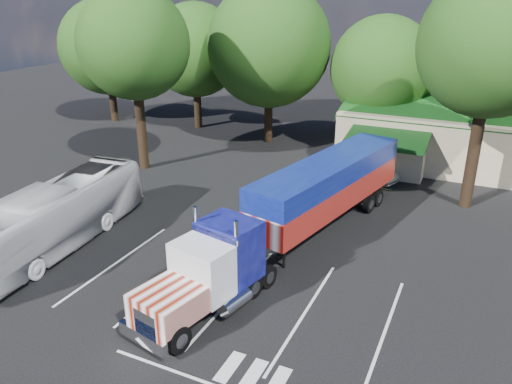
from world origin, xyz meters
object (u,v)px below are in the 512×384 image
at_px(silver_sedan, 367,170).
at_px(semi_truck, 303,203).
at_px(bicycle, 366,187).
at_px(woman, 280,245).
at_px(tour_bus, 57,216).

bearing_deg(silver_sedan, semi_truck, -164.33).
bearing_deg(semi_truck, bicycle, 93.45).
distance_m(semi_truck, silver_sedan, 10.98).
xyz_separation_m(woman, bicycle, (1.70, 10.28, -0.33)).
height_order(woman, tour_bus, tour_bus).
height_order(semi_truck, tour_bus, semi_truck).
distance_m(semi_truck, bicycle, 8.65).
xyz_separation_m(bicycle, tour_bus, (-12.50, -13.72, 1.19)).
relative_size(woman, bicycle, 0.93).
bearing_deg(silver_sedan, bicycle, -148.70).
xyz_separation_m(tour_bus, silver_sedan, (12.00, 16.22, -0.91)).
bearing_deg(tour_bus, semi_truck, 20.27).
bearing_deg(tour_bus, silver_sedan, 48.06).
bearing_deg(bicycle, semi_truck, -134.19).
xyz_separation_m(woman, silver_sedan, (1.20, 12.78, -0.05)).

